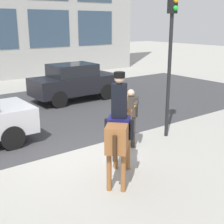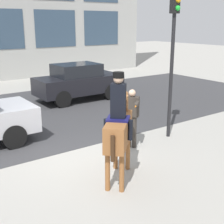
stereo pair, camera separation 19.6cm
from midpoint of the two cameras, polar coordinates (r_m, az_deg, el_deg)
ground_plane at (r=8.66m, az=-4.78°, el=-8.04°), size 80.00×80.00×0.00m
road_surface at (r=12.75m, az=-15.79°, el=-0.62°), size 25.08×8.50×0.01m
mounted_horse_lead at (r=7.00m, az=2.07°, el=-2.65°), size 1.56×1.56×2.52m
pedestrian_bystander at (r=8.90m, az=4.33°, el=-0.34°), size 0.64×0.85×1.73m
street_car_far_lane at (r=14.65m, az=-5.78°, el=5.58°), size 4.04×1.78×1.71m
traffic_light at (r=9.64m, az=11.73°, el=12.49°), size 0.24×0.29×4.50m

